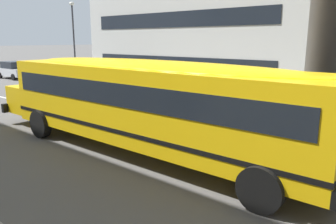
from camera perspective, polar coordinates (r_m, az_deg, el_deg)
The scene contains 7 objects.
ground_plane at distance 13.79m, azimuth -5.23°, elevation -3.17°, with size 400.00×400.00×0.00m, color #54514F.
sidewalk_far at distance 20.40m, azimuth 11.58°, elevation 1.76°, with size 120.00×3.00×0.01m, color gray.
lane_centreline at distance 13.79m, azimuth -5.23°, elevation -3.16°, with size 110.00×0.16×0.01m, color silver.
school_bus at distance 10.80m, azimuth -4.34°, elevation 2.41°, with size 13.77×3.26×3.07m.
parked_car_black_near_corner at distance 25.58m, azimuth -14.13°, elevation 5.67°, with size 3.95×1.98×1.64m.
parked_car_silver_beside_sign at distance 35.28m, azimuth -25.09°, elevation 6.65°, with size 3.94×1.95×1.64m.
street_lamp at distance 30.01m, azimuth -16.08°, elevation 13.15°, with size 0.44×0.44×6.80m.
Camera 1 is at (9.44, -9.35, 3.70)m, focal length 35.14 mm.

